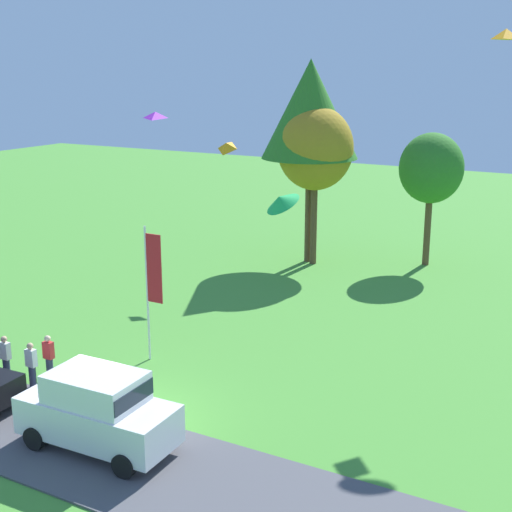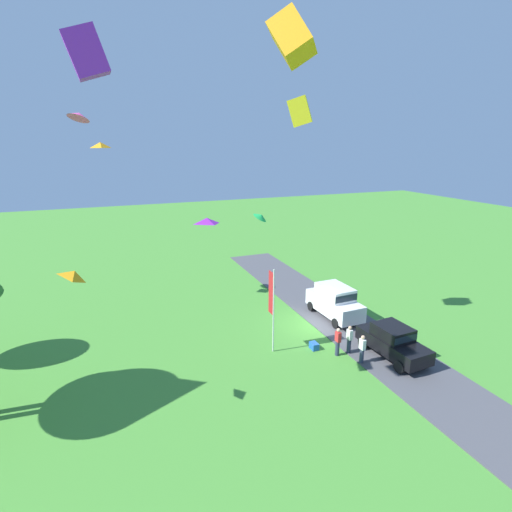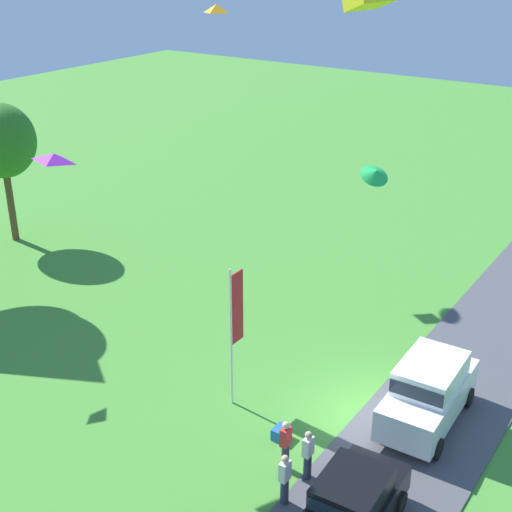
{
  "view_description": "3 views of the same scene",
  "coord_description": "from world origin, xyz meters",
  "px_view_note": "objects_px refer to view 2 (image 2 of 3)",
  "views": [
    {
      "loc": [
        13.76,
        -15.59,
        10.58
      ],
      "look_at": [
        1.96,
        5.64,
        4.09
      ],
      "focal_mm": 50.0,
      "sensor_mm": 36.0,
      "label": 1
    },
    {
      "loc": [
        -20.9,
        12.86,
        11.91
      ],
      "look_at": [
        2.21,
        3.58,
        4.77
      ],
      "focal_mm": 28.0,
      "sensor_mm": 36.0,
      "label": 2
    },
    {
      "loc": [
        -17.99,
        -7.98,
        14.68
      ],
      "look_at": [
        0.48,
        4.56,
        4.6
      ],
      "focal_mm": 50.0,
      "sensor_mm": 36.0,
      "label": 3
    }
  ],
  "objects_px": {
    "kite_delta_mid_center": "(261,216)",
    "kite_box_high_left": "(300,112)",
    "car_sedan_far_end": "(393,340)",
    "kite_delta_topmost": "(79,116)",
    "person_watching_sky": "(349,339)",
    "kite_box_low_drifter": "(86,53)",
    "kite_diamond_over_trees": "(100,145)",
    "kite_diamond_near_flag": "(75,275)",
    "cooler_box": "(314,346)",
    "kite_box_trailing_tail": "(292,38)",
    "flag_banner": "(272,299)",
    "person_on_lawn": "(362,349)",
    "kite_diamond_high_right": "(207,221)",
    "car_suv_by_flagpole": "(335,300)",
    "person_beside_suv": "(338,341)"
  },
  "relations": [
    {
      "from": "kite_delta_mid_center",
      "to": "kite_box_high_left",
      "type": "height_order",
      "value": "kite_box_high_left"
    },
    {
      "from": "car_sedan_far_end",
      "to": "kite_delta_topmost",
      "type": "xyz_separation_m",
      "value": [
        14.29,
        15.35,
        12.54
      ]
    },
    {
      "from": "person_watching_sky",
      "to": "kite_delta_topmost",
      "type": "bearing_deg",
      "value": 45.71
    },
    {
      "from": "kite_box_low_drifter",
      "to": "kite_diamond_over_trees",
      "type": "xyz_separation_m",
      "value": [
        13.61,
        -0.45,
        -3.09
      ]
    },
    {
      "from": "kite_diamond_near_flag",
      "to": "kite_diamond_over_trees",
      "type": "relative_size",
      "value": 0.83
    },
    {
      "from": "car_sedan_far_end",
      "to": "kite_box_high_left",
      "type": "xyz_separation_m",
      "value": [
        5.86,
        3.28,
        12.56
      ]
    },
    {
      "from": "cooler_box",
      "to": "person_watching_sky",
      "type": "bearing_deg",
      "value": -124.59
    },
    {
      "from": "cooler_box",
      "to": "kite_box_trailing_tail",
      "type": "height_order",
      "value": "kite_box_trailing_tail"
    },
    {
      "from": "flag_banner",
      "to": "kite_diamond_over_trees",
      "type": "distance_m",
      "value": 15.48
    },
    {
      "from": "person_watching_sky",
      "to": "cooler_box",
      "type": "relative_size",
      "value": 3.05
    },
    {
      "from": "kite_box_high_left",
      "to": "kite_diamond_over_trees",
      "type": "height_order",
      "value": "kite_box_high_left"
    },
    {
      "from": "car_sedan_far_end",
      "to": "person_on_lawn",
      "type": "bearing_deg",
      "value": 88.64
    },
    {
      "from": "kite_diamond_high_right",
      "to": "kite_diamond_over_trees",
      "type": "height_order",
      "value": "kite_diamond_over_trees"
    },
    {
      "from": "car_suv_by_flagpole",
      "to": "cooler_box",
      "type": "xyz_separation_m",
      "value": [
        -3.37,
        3.52,
        -1.1
      ]
    },
    {
      "from": "person_watching_sky",
      "to": "kite_diamond_over_trees",
      "type": "distance_m",
      "value": 20.31
    },
    {
      "from": "kite_delta_topmost",
      "to": "flag_banner",
      "type": "bearing_deg",
      "value": -139.73
    },
    {
      "from": "cooler_box",
      "to": "kite_diamond_over_trees",
      "type": "bearing_deg",
      "value": 43.8
    },
    {
      "from": "flag_banner",
      "to": "cooler_box",
      "type": "xyz_separation_m",
      "value": [
        -0.9,
        -2.39,
        -3.02
      ]
    },
    {
      "from": "person_beside_suv",
      "to": "kite_diamond_high_right",
      "type": "relative_size",
      "value": 1.65
    },
    {
      "from": "car_suv_by_flagpole",
      "to": "kite_box_low_drifter",
      "type": "relative_size",
      "value": 3.12
    },
    {
      "from": "person_on_lawn",
      "to": "flag_banner",
      "type": "relative_size",
      "value": 0.34
    },
    {
      "from": "car_suv_by_flagpole",
      "to": "person_beside_suv",
      "type": "xyz_separation_m",
      "value": [
        -4.5,
        2.64,
        -0.42
      ]
    },
    {
      "from": "person_on_lawn",
      "to": "cooler_box",
      "type": "xyz_separation_m",
      "value": [
        2.38,
        1.64,
        -0.68
      ]
    },
    {
      "from": "person_watching_sky",
      "to": "kite_delta_topmost",
      "type": "xyz_separation_m",
      "value": [
        13.0,
        13.32,
        12.71
      ]
    },
    {
      "from": "cooler_box",
      "to": "kite_box_high_left",
      "type": "xyz_separation_m",
      "value": [
        3.42,
        -0.4,
        13.4
      ]
    },
    {
      "from": "car_sedan_far_end",
      "to": "car_suv_by_flagpole",
      "type": "relative_size",
      "value": 0.96
    },
    {
      "from": "flag_banner",
      "to": "kite_box_trailing_tail",
      "type": "bearing_deg",
      "value": 159.89
    },
    {
      "from": "car_suv_by_flagpole",
      "to": "kite_diamond_high_right",
      "type": "distance_m",
      "value": 13.79
    },
    {
      "from": "car_suv_by_flagpole",
      "to": "flag_banner",
      "type": "relative_size",
      "value": 0.92
    },
    {
      "from": "car_sedan_far_end",
      "to": "kite_delta_mid_center",
      "type": "relative_size",
      "value": 4.32
    },
    {
      "from": "person_beside_suv",
      "to": "cooler_box",
      "type": "distance_m",
      "value": 1.58
    },
    {
      "from": "kite_diamond_over_trees",
      "to": "person_on_lawn",
      "type": "bearing_deg",
      "value": -137.68
    },
    {
      "from": "person_beside_suv",
      "to": "kite_box_low_drifter",
      "type": "distance_m",
      "value": 18.34
    },
    {
      "from": "person_on_lawn",
      "to": "kite_diamond_high_right",
      "type": "bearing_deg",
      "value": 87.6
    },
    {
      "from": "person_on_lawn",
      "to": "car_sedan_far_end",
      "type": "bearing_deg",
      "value": -91.36
    },
    {
      "from": "kite_box_trailing_tail",
      "to": "car_sedan_far_end",
      "type": "bearing_deg",
      "value": -67.89
    },
    {
      "from": "car_sedan_far_end",
      "to": "kite_delta_mid_center",
      "type": "distance_m",
      "value": 11.9
    },
    {
      "from": "person_on_lawn",
      "to": "kite_box_trailing_tail",
      "type": "relative_size",
      "value": 1.26
    },
    {
      "from": "person_beside_suv",
      "to": "kite_box_low_drifter",
      "type": "height_order",
      "value": "kite_box_low_drifter"
    },
    {
      "from": "kite_diamond_near_flag",
      "to": "kite_box_trailing_tail",
      "type": "distance_m",
      "value": 11.75
    },
    {
      "from": "kite_box_low_drifter",
      "to": "kite_diamond_over_trees",
      "type": "bearing_deg",
      "value": -1.9
    },
    {
      "from": "kite_delta_topmost",
      "to": "kite_diamond_over_trees",
      "type": "xyz_separation_m",
      "value": [
        -0.88,
        -1.14,
        -1.88
      ]
    },
    {
      "from": "kite_box_trailing_tail",
      "to": "kite_diamond_over_trees",
      "type": "xyz_separation_m",
      "value": [
        16.89,
        5.65,
        -3.38
      ]
    },
    {
      "from": "cooler_box",
      "to": "car_suv_by_flagpole",
      "type": "bearing_deg",
      "value": -46.18
    },
    {
      "from": "person_on_lawn",
      "to": "kite_delta_topmost",
      "type": "height_order",
      "value": "kite_delta_topmost"
    },
    {
      "from": "kite_box_trailing_tail",
      "to": "person_beside_suv",
      "type": "bearing_deg",
      "value": -50.29
    },
    {
      "from": "car_sedan_far_end",
      "to": "kite_box_high_left",
      "type": "bearing_deg",
      "value": 29.23
    },
    {
      "from": "person_on_lawn",
      "to": "kite_diamond_near_flag",
      "type": "relative_size",
      "value": 2.07
    },
    {
      "from": "kite_box_trailing_tail",
      "to": "person_watching_sky",
      "type": "bearing_deg",
      "value": -53.88
    },
    {
      "from": "cooler_box",
      "to": "car_sedan_far_end",
      "type": "bearing_deg",
      "value": -123.45
    }
  ]
}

